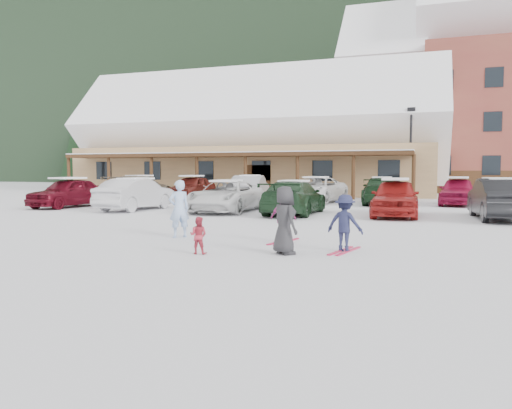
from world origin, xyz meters
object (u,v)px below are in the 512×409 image
(parked_car_8, at_px, (192,188))
(parked_car_0, at_px, (68,193))
(parked_car_3, at_px, (294,198))
(bystander_dark, at_px, (284,220))
(child_navy, at_px, (345,223))
(parked_car_4, at_px, (395,198))
(day_lodge, at_px, (255,144))
(parked_car_10, at_px, (316,190))
(lamp_post, at_px, (411,147))
(parked_car_7, at_px, (140,187))
(parked_car_2, at_px, (226,196))
(parked_car_11, at_px, (382,191))
(parked_car_12, at_px, (458,191))
(parked_car_5, at_px, (499,199))
(parked_car_1, at_px, (136,194))
(child_magenta, at_px, (283,218))
(adult_skier, at_px, (179,209))
(toddler_red, at_px, (198,235))
(parked_car_9, at_px, (250,189))

(parked_car_8, bearing_deg, parked_car_0, -110.46)
(parked_car_3, bearing_deg, bystander_dark, 103.08)
(child_navy, height_order, parked_car_4, parked_car_4)
(child_navy, distance_m, bystander_dark, 1.45)
(day_lodge, distance_m, parked_car_10, 13.55)
(lamp_post, height_order, parked_car_7, lamp_post)
(parked_car_2, relative_size, parked_car_11, 0.99)
(day_lodge, bearing_deg, parked_car_0, -100.85)
(parked_car_2, height_order, parked_car_12, parked_car_12)
(lamp_post, height_order, parked_car_4, lamp_post)
(parked_car_0, xyz_separation_m, parked_car_2, (8.45, 0.08, -0.04))
(day_lodge, distance_m, parked_car_0, 18.92)
(day_lodge, height_order, child_navy, day_lodge)
(lamp_post, distance_m, parked_car_5, 14.24)
(parked_car_7, xyz_separation_m, parked_car_8, (3.47, 0.45, -0.00))
(parked_car_3, bearing_deg, parked_car_8, -43.06)
(lamp_post, distance_m, parked_car_7, 17.73)
(child_navy, distance_m, parked_car_1, 13.97)
(lamp_post, bearing_deg, parked_car_8, -155.94)
(bystander_dark, height_order, parked_car_4, bystander_dark)
(child_magenta, distance_m, parked_car_8, 19.09)
(parked_car_4, distance_m, parked_car_7, 17.78)
(parked_car_11, bearing_deg, parked_car_10, -9.21)
(parked_car_11, bearing_deg, bystander_dark, 83.62)
(lamp_post, distance_m, parked_car_11, 7.21)
(day_lodge, distance_m, parked_car_12, 18.53)
(child_navy, height_order, parked_car_1, parked_car_1)
(adult_skier, distance_m, parked_car_11, 15.78)
(parked_car_3, distance_m, parked_car_7, 14.37)
(bystander_dark, distance_m, parked_car_3, 9.94)
(toddler_red, bearing_deg, lamp_post, -102.42)
(bystander_dark, height_order, parked_car_7, bystander_dark)
(parked_car_0, bearing_deg, parked_car_1, 0.24)
(bystander_dark, relative_size, parked_car_11, 0.30)
(parked_car_9, height_order, parked_car_11, parked_car_9)
(parked_car_8, bearing_deg, parked_car_10, -3.86)
(child_magenta, bearing_deg, parked_car_5, -116.13)
(parked_car_2, bearing_deg, parked_car_11, 47.39)
(lamp_post, relative_size, parked_car_3, 1.22)
(lamp_post, xyz_separation_m, bystander_dark, (-1.95, -23.54, -2.59))
(parked_car_11, relative_size, parked_car_12, 1.16)
(day_lodge, distance_m, toddler_red, 30.19)
(parked_car_8, bearing_deg, lamp_post, 23.71)
(child_magenta, height_order, parked_car_10, parked_car_10)
(parked_car_11, height_order, parked_car_12, parked_car_12)
(bystander_dark, distance_m, parked_car_2, 11.32)
(parked_car_4, bearing_deg, parked_car_9, 141.29)
(parked_car_0, bearing_deg, parked_car_7, 99.96)
(parked_car_4, bearing_deg, adult_skier, -123.26)
(lamp_post, bearing_deg, parked_car_11, -100.63)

